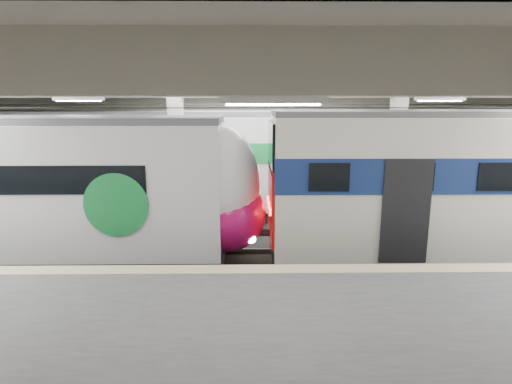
{
  "coord_description": "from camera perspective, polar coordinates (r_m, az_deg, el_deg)",
  "views": [
    {
      "loc": [
        -0.34,
        -12.51,
        4.98
      ],
      "look_at": [
        -0.16,
        1.0,
        2.0
      ],
      "focal_mm": 30.0,
      "sensor_mm": 36.0,
      "label": 1
    }
  ],
  "objects": [
    {
      "name": "station_hall",
      "position": [
        10.92,
        1.05,
        3.29
      ],
      "size": [
        36.0,
        24.0,
        5.75
      ],
      "color": "black",
      "rests_on": "ground"
    },
    {
      "name": "far_train",
      "position": [
        18.96,
        -17.01,
        3.77
      ],
      "size": [
        14.04,
        3.41,
        4.45
      ],
      "rotation": [
        0.0,
        0.0,
        -0.04
      ],
      "color": "silver",
      "rests_on": "ground"
    },
    {
      "name": "older_rer",
      "position": [
        14.86,
        30.0,
        0.85
      ],
      "size": [
        14.1,
        3.11,
        4.62
      ],
      "color": "silver",
      "rests_on": "ground"
    },
    {
      "name": "modern_emu",
      "position": [
        14.09,
        -25.35,
        -0.18
      ],
      "size": [
        13.83,
        2.86,
        4.46
      ],
      "color": "silver",
      "rests_on": "ground"
    }
  ]
}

